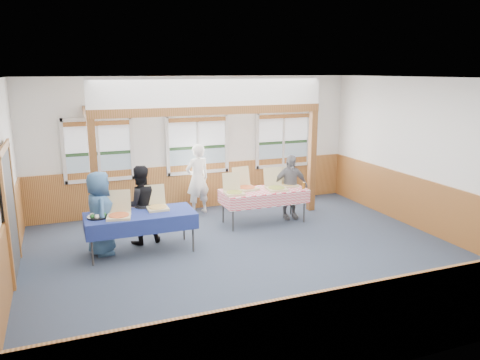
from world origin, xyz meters
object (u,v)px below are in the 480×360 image
table_left (140,216)px  table_right (264,192)px  person_grey (290,187)px  man_blue (100,213)px  woman_white (198,179)px  woman_black (140,205)px

table_left → table_right: 2.95m
person_grey → table_right: bearing=-167.8°
man_blue → person_grey: size_ratio=1.05×
woman_white → woman_black: bearing=27.9°
table_left → table_right: (2.84, 0.77, -0.00)m
table_left → woman_black: (0.09, 0.49, 0.07)m
table_left → woman_white: (1.68, 1.98, 0.13)m
woman_black → table_left: bearing=74.1°
woman_black → person_grey: bearing=180.0°
woman_black → woman_white: bearing=-142.9°
table_right → woman_black: woman_black is taller
person_grey → man_blue: bearing=-165.7°
table_left → man_blue: 0.73m
table_left → woman_white: woman_white is taller
woman_black → table_right: bearing=179.7°
person_grey → table_left: bearing=-161.1°
woman_black → person_grey: size_ratio=1.05×
table_left → table_right: size_ratio=1.00×
woman_white → person_grey: (1.85, -1.13, -0.09)m
table_left → woman_white: size_ratio=1.23×
table_left → man_blue: (-0.70, 0.18, 0.08)m
table_left → person_grey: size_ratio=1.38×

